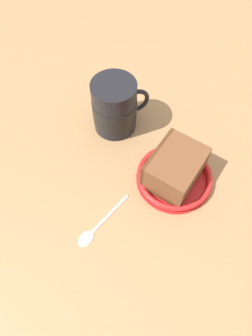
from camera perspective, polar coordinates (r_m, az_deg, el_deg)
The scene contains 5 objects.
ground_plane at distance 54.79cm, azimuth 2.68°, elevation -3.89°, with size 142.03×142.03×3.39cm, color #936D47.
small_plate at distance 53.63cm, azimuth 8.88°, elevation -1.69°, with size 13.03×13.03×1.64cm.
cake_slice at distance 51.25cm, azimuth 9.04°, elevation 0.00°, with size 12.03×11.22×5.82cm.
tea_mug at distance 56.72cm, azimuth -2.04°, elevation 11.22°, with size 10.72×8.14×10.36cm.
teaspoon at distance 49.82cm, azimuth -5.96°, elevation -11.28°, with size 11.07×5.24×0.80cm.
Camera 1 is at (13.90, 20.88, 47.02)cm, focal length 33.06 mm.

